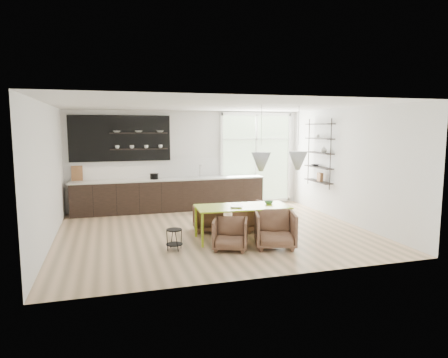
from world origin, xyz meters
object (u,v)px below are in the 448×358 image
armchair_back_left (208,218)px  armchair_front_right (275,230)px  armchair_back_right (252,216)px  armchair_front_left (230,234)px  wire_stool (174,237)px  dining_table (242,208)px

armchair_back_left → armchair_front_right: (0.99, -1.63, 0.07)m
armchair_back_right → armchair_front_right: bearing=76.6°
armchair_back_left → armchair_back_right: (1.04, -0.20, 0.04)m
armchair_back_left → armchair_front_left: armchair_front_left is taller
wire_stool → dining_table: bearing=13.3°
dining_table → wire_stool: 1.64m
armchair_back_right → armchair_front_right: armchair_front_right is taller
dining_table → armchair_front_right: armchair_front_right is taller
armchair_front_right → dining_table: bearing=135.7°
dining_table → armchair_back_right: (0.48, 0.67, -0.34)m
dining_table → armchair_back_left: 1.10m
armchair_front_left → wire_stool: size_ratio=1.64×
dining_table → armchair_front_right: size_ratio=2.51×
dining_table → wire_stool: size_ratio=4.87×
armchair_front_left → wire_stool: armchair_front_left is taller
dining_table → armchair_back_right: bearing=57.1°
armchair_front_right → armchair_front_left: bearing=-171.5°
armchair_front_left → wire_stool: 1.11m
wire_stool → armchair_back_left: bearing=51.3°
armchair_front_right → wire_stool: armchair_front_right is taller
dining_table → wire_stool: dining_table is taller
armchair_front_right → wire_stool: 2.02m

